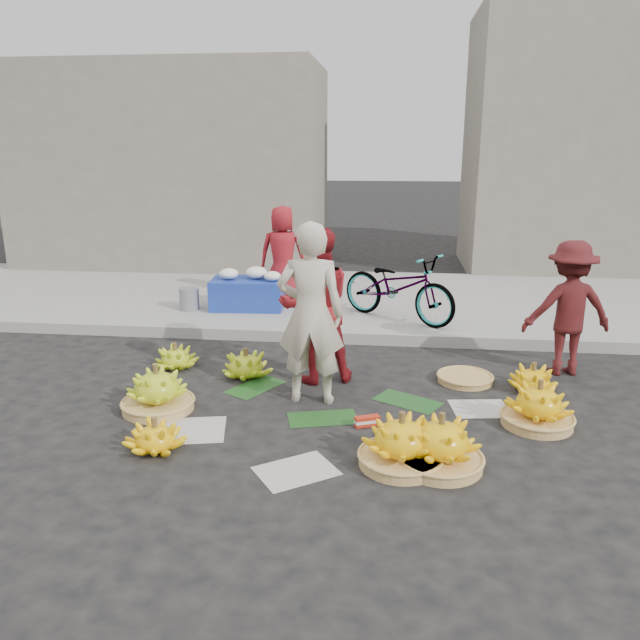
# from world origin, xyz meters

# --- Properties ---
(ground) EXTENTS (80.00, 80.00, 0.00)m
(ground) POSITION_xyz_m (0.00, 0.00, 0.00)
(ground) COLOR black
(ground) RESTS_ON ground
(curb) EXTENTS (40.00, 0.25, 0.15)m
(curb) POSITION_xyz_m (0.00, 2.20, 0.07)
(curb) COLOR gray
(curb) RESTS_ON ground
(sidewalk) EXTENTS (40.00, 4.00, 0.12)m
(sidewalk) POSITION_xyz_m (0.00, 4.30, 0.06)
(sidewalk) COLOR gray
(sidewalk) RESTS_ON ground
(building_left) EXTENTS (6.00, 3.00, 4.00)m
(building_left) POSITION_xyz_m (-4.00, 7.20, 2.00)
(building_left) COLOR gray
(building_left) RESTS_ON sidewalk
(building_right) EXTENTS (5.00, 3.00, 5.00)m
(building_right) POSITION_xyz_m (4.50, 7.70, 2.50)
(building_right) COLOR gray
(building_right) RESTS_ON sidewalk
(newspaper_scatter) EXTENTS (3.20, 1.80, 0.00)m
(newspaper_scatter) POSITION_xyz_m (0.00, -0.80, 0.00)
(newspaper_scatter) COLOR beige
(newspaper_scatter) RESTS_ON ground
(banana_leaves) EXTENTS (2.00, 1.00, 0.00)m
(banana_leaves) POSITION_xyz_m (-0.10, 0.20, 0.00)
(banana_leaves) COLOR #164317
(banana_leaves) RESTS_ON ground
(banana_bunch_0) EXTENTS (0.80, 0.80, 0.47)m
(banana_bunch_0) POSITION_xyz_m (-1.71, -0.18, 0.20)
(banana_bunch_0) COLOR #B3884B
(banana_bunch_0) RESTS_ON ground
(banana_bunch_1) EXTENTS (0.59, 0.59, 0.30)m
(banana_bunch_1) POSITION_xyz_m (-1.43, -0.99, 0.13)
(banana_bunch_1) COLOR yellow
(banana_bunch_1) RESTS_ON ground
(banana_bunch_2) EXTENTS (0.72, 0.72, 0.46)m
(banana_bunch_2) POSITION_xyz_m (0.62, -1.00, 0.20)
(banana_bunch_2) COLOR #B3884B
(banana_bunch_2) RESTS_ON ground
(banana_bunch_3) EXTENTS (0.69, 0.69, 0.46)m
(banana_bunch_3) POSITION_xyz_m (0.93, -0.99, 0.20)
(banana_bunch_3) COLOR #B3884B
(banana_bunch_3) RESTS_ON ground
(banana_bunch_4) EXTENTS (0.71, 0.71, 0.44)m
(banana_bunch_4) POSITION_xyz_m (1.87, -0.11, 0.19)
(banana_bunch_4) COLOR #B3884B
(banana_bunch_4) RESTS_ON ground
(banana_bunch_5) EXTENTS (0.63, 0.63, 0.31)m
(banana_bunch_5) POSITION_xyz_m (2.00, 0.73, 0.13)
(banana_bunch_5) COLOR yellow
(banana_bunch_5) RESTS_ON ground
(banana_bunch_6) EXTENTS (0.59, 0.59, 0.33)m
(banana_bunch_6) POSITION_xyz_m (-1.07, 0.79, 0.14)
(banana_bunch_6) COLOR #93B91A
(banana_bunch_6) RESTS_ON ground
(banana_bunch_7) EXTENTS (0.57, 0.57, 0.30)m
(banana_bunch_7) POSITION_xyz_m (-1.95, 0.99, 0.12)
(banana_bunch_7) COLOR #93B91A
(banana_bunch_7) RESTS_ON ground
(basket_spare) EXTENTS (0.63, 0.63, 0.07)m
(basket_spare) POSITION_xyz_m (1.33, 0.92, 0.03)
(basket_spare) COLOR #B3884B
(basket_spare) RESTS_ON ground
(incense_stack) EXTENTS (0.24, 0.16, 0.09)m
(incense_stack) POSITION_xyz_m (0.32, -0.32, 0.05)
(incense_stack) COLOR red
(incense_stack) RESTS_ON ground
(vendor_cream) EXTENTS (0.66, 0.44, 1.80)m
(vendor_cream) POSITION_xyz_m (-0.27, 0.22, 0.90)
(vendor_cream) COLOR beige
(vendor_cream) RESTS_ON ground
(vendor_red) EXTENTS (0.97, 0.86, 1.66)m
(vendor_red) POSITION_xyz_m (-0.28, 0.81, 0.83)
(vendor_red) COLOR maroon
(vendor_red) RESTS_ON ground
(man_striped) EXTENTS (1.03, 0.68, 1.50)m
(man_striped) POSITION_xyz_m (2.45, 1.34, 0.75)
(man_striped) COLOR maroon
(man_striped) RESTS_ON ground
(flower_table) EXTENTS (1.10, 0.73, 0.62)m
(flower_table) POSITION_xyz_m (-1.62, 3.32, 0.37)
(flower_table) COLOR navy
(flower_table) RESTS_ON sidewalk
(grey_bucket) EXTENTS (0.29, 0.29, 0.33)m
(grey_bucket) POSITION_xyz_m (-2.47, 3.13, 0.28)
(grey_bucket) COLOR slate
(grey_bucket) RESTS_ON sidewalk
(flower_vendor) EXTENTS (0.74, 0.49, 1.48)m
(flower_vendor) POSITION_xyz_m (-1.18, 3.85, 0.86)
(flower_vendor) COLOR maroon
(flower_vendor) RESTS_ON sidewalk
(bicycle) EXTENTS (1.53, 1.84, 0.95)m
(bicycle) POSITION_xyz_m (0.60, 2.92, 0.59)
(bicycle) COLOR gray
(bicycle) RESTS_ON sidewalk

